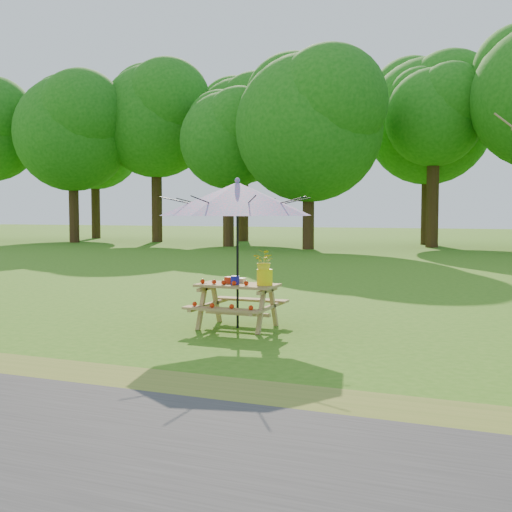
% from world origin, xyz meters
% --- Properties ---
extents(ground, '(120.00, 120.00, 0.00)m').
position_xyz_m(ground, '(0.00, 0.00, 0.00)').
color(ground, '#377015').
rests_on(ground, ground).
extents(drygrass_strip, '(120.00, 1.20, 0.01)m').
position_xyz_m(drygrass_strip, '(0.00, -2.80, 0.00)').
color(drygrass_strip, olive).
rests_on(drygrass_strip, ground).
extents(treeline, '(60.00, 12.00, 16.00)m').
position_xyz_m(treeline, '(0.00, 22.00, 8.00)').
color(treeline, '#176210').
rests_on(treeline, ground).
extents(picnic_table, '(1.20, 1.32, 0.67)m').
position_xyz_m(picnic_table, '(0.44, 0.50, 0.33)').
color(picnic_table, '#987144').
rests_on(picnic_table, ground).
extents(patio_umbrella, '(2.67, 2.67, 2.26)m').
position_xyz_m(patio_umbrella, '(0.44, 0.50, 1.95)').
color(patio_umbrella, black).
rests_on(patio_umbrella, ground).
extents(produce_bins, '(0.27, 0.41, 0.13)m').
position_xyz_m(produce_bins, '(0.39, 0.51, 0.72)').
color(produce_bins, red).
rests_on(produce_bins, picnic_table).
extents(tomatoes_row, '(0.77, 0.13, 0.07)m').
position_xyz_m(tomatoes_row, '(0.29, 0.32, 0.71)').
color(tomatoes_row, red).
rests_on(tomatoes_row, picnic_table).
extents(flower_bucket, '(0.37, 0.34, 0.53)m').
position_xyz_m(flower_bucket, '(0.88, 0.50, 0.95)').
color(flower_bucket, '#FFEB0D').
rests_on(flower_bucket, picnic_table).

